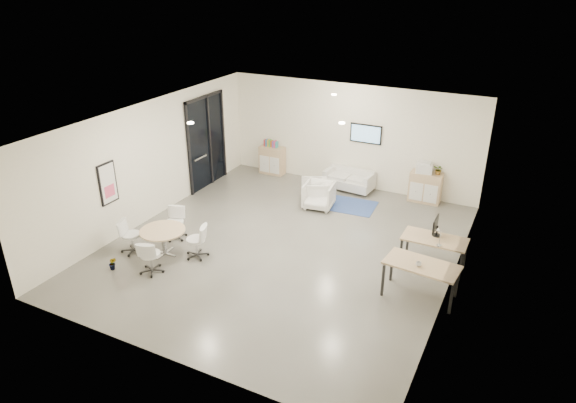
# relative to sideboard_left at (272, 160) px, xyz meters

# --- Properties ---
(room_shell) EXTENTS (9.60, 10.60, 4.80)m
(room_shell) POSITION_rel_sideboard_left_xyz_m (2.61, -4.26, 1.14)
(room_shell) COLOR #585750
(room_shell) RESTS_ON ground
(glass_door) EXTENTS (0.09, 1.90, 2.85)m
(glass_door) POSITION_rel_sideboard_left_xyz_m (-1.34, -1.75, 1.04)
(glass_door) COLOR black
(glass_door) RESTS_ON room_shell
(artwork) EXTENTS (0.05, 0.54, 1.04)m
(artwork) POSITION_rel_sideboard_left_xyz_m (-1.36, -5.86, 1.08)
(artwork) COLOR black
(artwork) RESTS_ON room_shell
(wall_tv) EXTENTS (0.98, 0.06, 0.58)m
(wall_tv) POSITION_rel_sideboard_left_xyz_m (3.11, 0.20, 1.29)
(wall_tv) COLOR black
(wall_tv) RESTS_ON room_shell
(ceiling_spots) EXTENTS (3.14, 4.14, 0.03)m
(ceiling_spots) POSITION_rel_sideboard_left_xyz_m (2.41, -3.43, 2.72)
(ceiling_spots) COLOR #FFEAC6
(ceiling_spots) RESTS_ON room_shell
(sideboard_left) EXTENTS (0.82, 0.43, 0.92)m
(sideboard_left) POSITION_rel_sideboard_left_xyz_m (0.00, 0.00, 0.00)
(sideboard_left) COLOR tan
(sideboard_left) RESTS_ON room_shell
(sideboard_right) EXTENTS (0.91, 0.44, 0.91)m
(sideboard_right) POSITION_rel_sideboard_left_xyz_m (5.09, -0.01, -0.01)
(sideboard_right) COLOR tan
(sideboard_right) RESTS_ON room_shell
(books) EXTENTS (0.48, 0.14, 0.22)m
(books) POSITION_rel_sideboard_left_xyz_m (-0.04, 0.00, 0.57)
(books) COLOR red
(books) RESTS_ON sideboard_left
(printer) EXTENTS (0.51, 0.44, 0.32)m
(printer) POSITION_rel_sideboard_left_xyz_m (5.00, -0.00, 0.60)
(printer) COLOR white
(printer) RESTS_ON sideboard_right
(loveseat) EXTENTS (1.52, 0.85, 0.55)m
(loveseat) POSITION_rel_sideboard_left_xyz_m (2.80, -0.13, -0.16)
(loveseat) COLOR silver
(loveseat) RESTS_ON room_shell
(blue_rug) EXTENTS (1.76, 1.24, 0.01)m
(blue_rug) POSITION_rel_sideboard_left_xyz_m (3.12, -1.28, -0.45)
(blue_rug) COLOR navy
(blue_rug) RESTS_ON room_shell
(armchair_left) EXTENTS (0.95, 0.97, 0.76)m
(armchair_left) POSITION_rel_sideboard_left_xyz_m (2.20, -1.49, -0.08)
(armchair_left) COLOR silver
(armchair_left) RESTS_ON room_shell
(armchair_right) EXTENTS (0.90, 0.86, 0.83)m
(armchair_right) POSITION_rel_sideboard_left_xyz_m (2.48, -1.79, -0.04)
(armchair_right) COLOR silver
(armchair_right) RESTS_ON room_shell
(desk_rear) EXTENTS (1.43, 0.72, 0.75)m
(desk_rear) POSITION_rel_sideboard_left_xyz_m (6.10, -3.57, 0.21)
(desk_rear) COLOR tan
(desk_rear) RESTS_ON room_shell
(desk_front) EXTENTS (1.57, 0.90, 0.78)m
(desk_front) POSITION_rel_sideboard_left_xyz_m (6.11, -4.87, 0.24)
(desk_front) COLOR tan
(desk_front) RESTS_ON room_shell
(monitor) EXTENTS (0.20, 0.50, 0.44)m
(monitor) POSITION_rel_sideboard_left_xyz_m (6.06, -3.42, 0.52)
(monitor) COLOR black
(monitor) RESTS_ON desk_rear
(round_table) EXTENTS (1.08, 1.08, 0.65)m
(round_table) POSITION_rel_sideboard_left_xyz_m (0.21, -5.88, 0.11)
(round_table) COLOR tan
(round_table) RESTS_ON room_shell
(meeting_chairs) EXTENTS (2.26, 2.26, 0.82)m
(meeting_chairs) POSITION_rel_sideboard_left_xyz_m (0.21, -5.88, -0.05)
(meeting_chairs) COLOR white
(meeting_chairs) RESTS_ON room_shell
(plant_cabinet) EXTENTS (0.36, 0.38, 0.24)m
(plant_cabinet) POSITION_rel_sideboard_left_xyz_m (5.41, -0.00, 0.57)
(plant_cabinet) COLOR #3F7F3F
(plant_cabinet) RESTS_ON sideboard_right
(plant_floor) EXTENTS (0.29, 0.37, 0.14)m
(plant_floor) POSITION_rel_sideboard_left_xyz_m (-0.39, -6.98, -0.39)
(plant_floor) COLOR #3F7F3F
(plant_floor) RESTS_ON room_shell
(cup) EXTENTS (0.11, 0.09, 0.11)m
(cup) POSITION_rel_sideboard_left_xyz_m (6.06, -4.98, 0.38)
(cup) COLOR white
(cup) RESTS_ON desk_front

